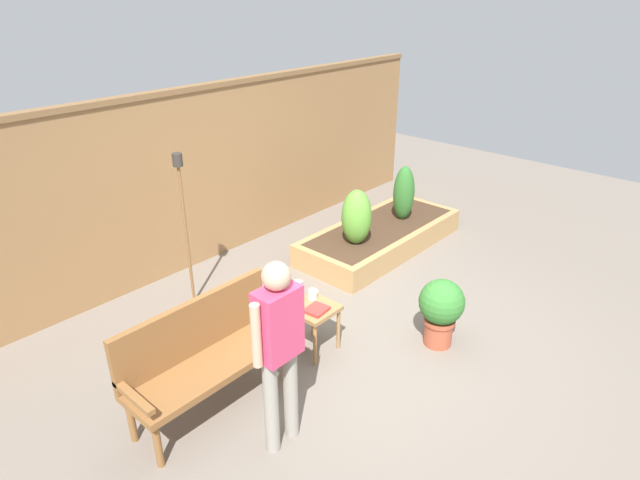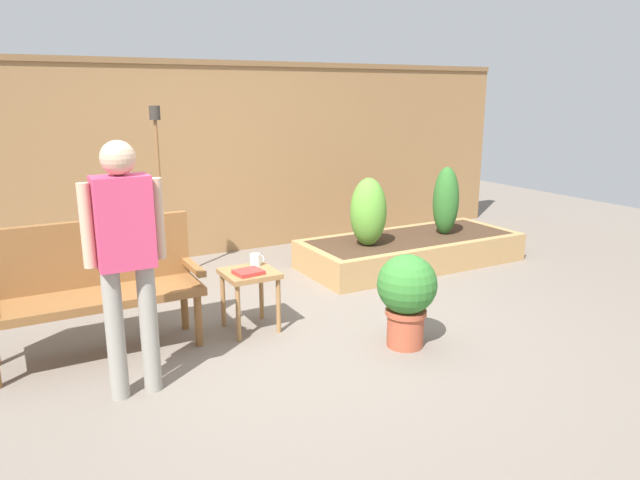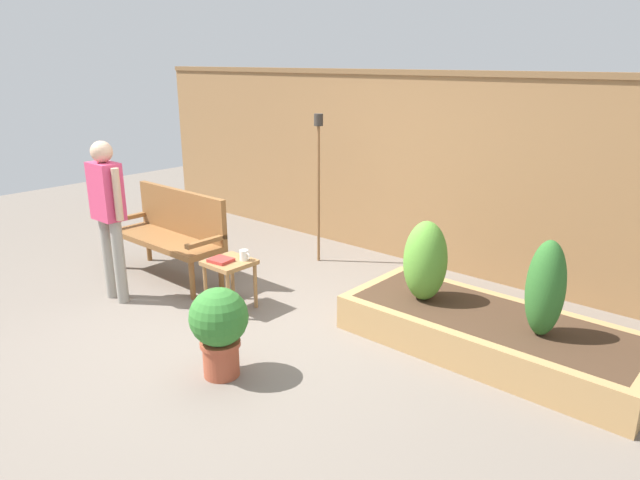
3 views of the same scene
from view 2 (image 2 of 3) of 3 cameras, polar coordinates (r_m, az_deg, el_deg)
ground_plane at (r=4.61m, az=-1.16°, el=-9.00°), size 14.00×14.00×0.00m
fence_back at (r=6.69m, az=-11.76°, el=7.70°), size 8.40×0.14×2.16m
garden_bench at (r=4.42m, az=-21.30°, el=-3.53°), size 1.44×0.48×0.94m
side_table at (r=4.57m, az=-6.88°, el=-4.02°), size 0.40×0.40×0.48m
cup_on_table at (r=4.65m, az=-6.29°, el=-1.95°), size 0.12×0.08×0.10m
book_on_table at (r=4.46m, az=-7.00°, el=-3.13°), size 0.22×0.20×0.03m
potted_boxwood at (r=4.28m, az=8.46°, el=-5.14°), size 0.44×0.44×0.69m
raised_planter_bed at (r=6.42m, az=8.86°, el=-1.01°), size 2.40×1.00×0.30m
shrub_near_bench at (r=5.91m, az=4.74°, el=2.74°), size 0.37×0.37×0.69m
shrub_far_corner at (r=6.51m, az=12.18°, el=3.75°), size 0.28×0.28×0.74m
tiki_torch at (r=5.79m, az=-15.52°, el=7.23°), size 0.10×0.10×1.70m
person_by_bench at (r=3.59m, az=-18.46°, el=-0.78°), size 0.47×0.20×1.56m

